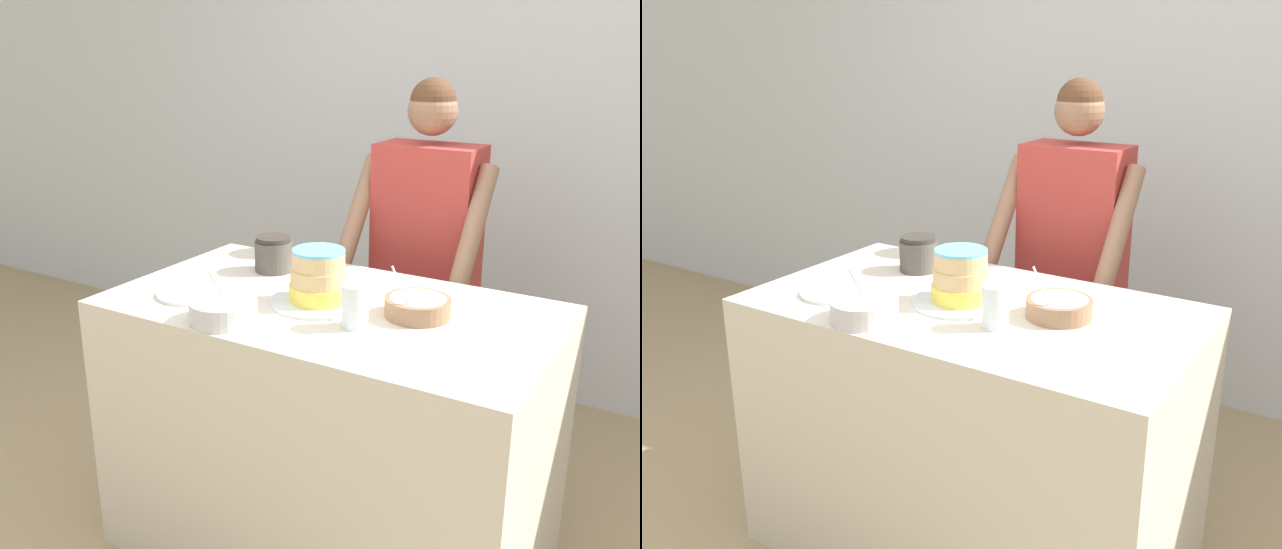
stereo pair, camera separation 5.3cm
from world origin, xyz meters
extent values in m
cube|color=silver|center=(0.00, 1.99, 1.30)|extent=(10.00, 0.05, 2.60)
cube|color=beige|center=(0.00, 0.40, 0.47)|extent=(1.43, 0.81, 0.94)
cylinder|color=#2D2D38|center=(-0.08, 1.16, 0.39)|extent=(0.12, 0.12, 0.77)
cylinder|color=#2D2D38|center=(0.10, 1.16, 0.39)|extent=(0.12, 0.12, 0.77)
cube|color=#B23833|center=(0.01, 1.16, 1.07)|extent=(0.41, 0.22, 0.58)
cylinder|color=#8E664C|center=(-0.23, 1.00, 1.06)|extent=(0.07, 0.38, 0.49)
cylinder|color=#8E664C|center=(0.25, 1.00, 1.06)|extent=(0.07, 0.38, 0.49)
sphere|color=#8E664C|center=(0.01, 1.16, 1.49)|extent=(0.19, 0.19, 0.19)
sphere|color=#51331E|center=(0.01, 1.16, 1.52)|extent=(0.18, 0.18, 0.18)
cylinder|color=silver|center=(-0.04, 0.39, 0.94)|extent=(0.32, 0.32, 0.01)
cylinder|color=#F2DB4C|center=(-0.04, 0.39, 0.97)|extent=(0.19, 0.19, 0.05)
cylinder|color=#DBB275|center=(-0.04, 0.39, 1.03)|extent=(0.18, 0.18, 0.05)
cylinder|color=#DBB275|center=(-0.04, 0.39, 1.08)|extent=(0.17, 0.17, 0.05)
cylinder|color=#60B7E0|center=(-0.04, 0.39, 1.11)|extent=(0.17, 0.17, 0.01)
cylinder|color=#936B4C|center=(0.28, 0.44, 0.97)|extent=(0.20, 0.20, 0.06)
cylinder|color=pink|center=(0.28, 0.44, 0.99)|extent=(0.18, 0.18, 0.01)
cylinder|color=silver|center=(0.27, 0.38, 1.02)|extent=(0.10, 0.03, 0.16)
cylinder|color=silver|center=(-0.20, 0.11, 0.97)|extent=(0.21, 0.21, 0.07)
cylinder|color=white|center=(-0.20, 0.11, 1.00)|extent=(0.18, 0.18, 0.01)
cylinder|color=silver|center=(-0.15, 0.05, 1.03)|extent=(0.07, 0.06, 0.18)
cylinder|color=silver|center=(0.16, 0.27, 1.00)|extent=(0.08, 0.08, 0.13)
cylinder|color=silver|center=(-0.44, 0.24, 0.94)|extent=(0.23, 0.23, 0.01)
cylinder|color=#4C4742|center=(-0.35, 0.59, 0.99)|extent=(0.14, 0.14, 0.11)
cylinder|color=#322D28|center=(-0.35, 0.59, 1.06)|extent=(0.13, 0.13, 0.02)
camera|label=1|loc=(1.08, -1.45, 1.74)|focal=40.00mm
camera|label=2|loc=(1.12, -1.42, 1.74)|focal=40.00mm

